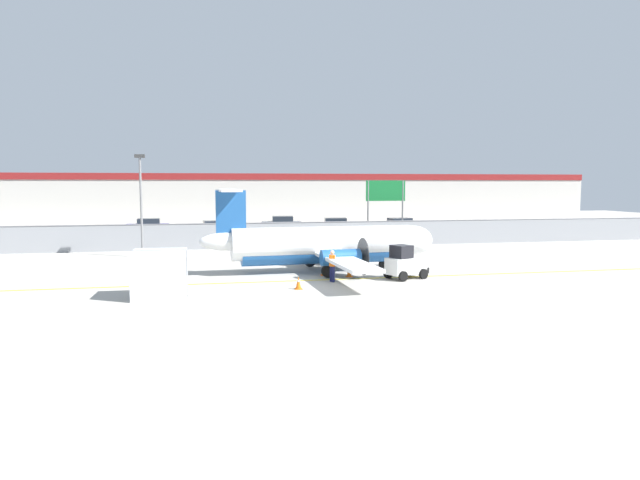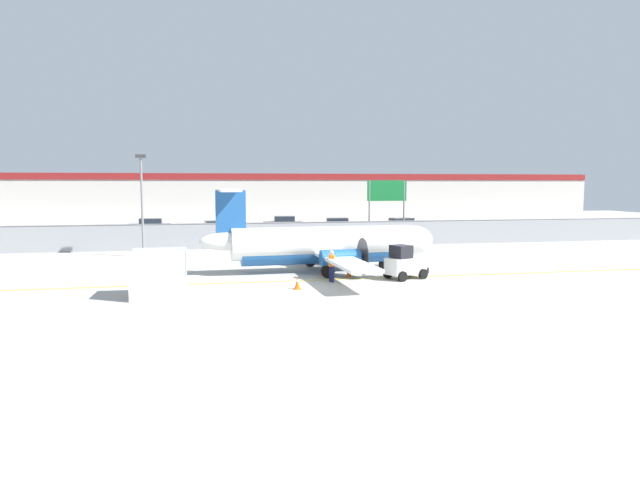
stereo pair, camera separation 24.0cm
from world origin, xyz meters
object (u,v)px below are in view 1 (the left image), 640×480
at_px(ground_crew_worker, 332,264).
at_px(parked_car_3, 337,226).
at_px(baggage_tug, 405,263).
at_px(apron_light_pole, 141,197).
at_px(traffic_cone_near_right, 349,271).
at_px(highway_sign, 386,196).
at_px(parked_car_4, 399,226).
at_px(traffic_cone_near_left, 298,283).
at_px(cargo_container, 160,274).
at_px(parked_car_0, 148,226).
at_px(parked_car_2, 281,223).
at_px(traffic_cone_far_right, 324,270).
at_px(parked_car_1, 217,229).
at_px(traffic_cone_far_left, 388,262).
at_px(commuter_airplane, 327,245).

height_order(ground_crew_worker, parked_car_3, same).
xyz_separation_m(baggage_tug, apron_light_pole, (-15.13, 12.57, 3.45)).
bearing_deg(ground_crew_worker, traffic_cone_near_right, 27.78).
bearing_deg(highway_sign, parked_car_4, 62.47).
bearing_deg(traffic_cone_near_left, cargo_container, -172.96).
bearing_deg(highway_sign, apron_light_pole, -162.61).
distance_m(parked_car_0, apron_light_pole, 18.56).
relative_size(traffic_cone_near_right, parked_car_4, 0.15).
relative_size(parked_car_0, parked_car_2, 0.98).
relative_size(baggage_tug, ground_crew_worker, 1.51).
relative_size(parked_car_2, apron_light_pole, 0.59).
distance_m(baggage_tug, parked_car_2, 32.30).
distance_m(cargo_container, highway_sign, 28.19).
height_order(traffic_cone_near_right, highway_sign, highway_sign).
bearing_deg(parked_car_3, cargo_container, -109.34).
height_order(parked_car_3, parked_car_4, same).
bearing_deg(traffic_cone_far_right, cargo_container, -151.46).
xyz_separation_m(parked_car_1, apron_light_pole, (-5.52, -13.30, 3.41)).
distance_m(ground_crew_worker, traffic_cone_far_left, 6.58).
bearing_deg(parked_car_1, traffic_cone_near_right, -81.54).
height_order(parked_car_4, apron_light_pole, apron_light_pole).
bearing_deg(ground_crew_worker, traffic_cone_far_right, 69.58).
distance_m(traffic_cone_near_left, apron_light_pole, 17.43).
bearing_deg(parked_car_4, parked_car_2, -33.66).
height_order(ground_crew_worker, traffic_cone_near_left, ground_crew_worker).
xyz_separation_m(parked_car_3, apron_light_pole, (-17.82, -15.31, 3.41)).
height_order(baggage_tug, ground_crew_worker, baggage_tug).
bearing_deg(traffic_cone_far_right, parked_car_3, 75.18).
xyz_separation_m(parked_car_0, highway_sign, (21.42, -11.89, 3.24)).
bearing_deg(parked_car_0, parked_car_3, 170.29).
relative_size(parked_car_1, parked_car_2, 1.02).
bearing_deg(traffic_cone_far_right, parked_car_4, 61.77).
bearing_deg(traffic_cone_far_right, parked_car_0, 113.07).
bearing_deg(cargo_container, traffic_cone_near_left, 8.41).
height_order(ground_crew_worker, highway_sign, highway_sign).
height_order(commuter_airplane, parked_car_3, commuter_airplane).
distance_m(cargo_container, apron_light_pole, 15.78).
distance_m(cargo_container, parked_car_2, 36.43).
height_order(traffic_cone_near_left, traffic_cone_far_left, same).
bearing_deg(commuter_airplane, traffic_cone_far_right, -113.09).
xyz_separation_m(cargo_container, parked_car_3, (15.54, 30.60, -0.21)).
height_order(commuter_airplane, cargo_container, commuter_airplane).
distance_m(baggage_tug, traffic_cone_near_right, 3.17).
relative_size(traffic_cone_far_right, parked_car_1, 0.15).
xyz_separation_m(baggage_tug, traffic_cone_far_left, (0.47, 4.41, -0.54)).
relative_size(parked_car_1, parked_car_3, 1.00).
height_order(traffic_cone_near_right, apron_light_pole, apron_light_pole).
bearing_deg(traffic_cone_far_left, highway_sign, 72.57).
xyz_separation_m(traffic_cone_near_right, apron_light_pole, (-12.27, 11.33, 3.99)).
bearing_deg(parked_car_1, parked_car_3, 2.45).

